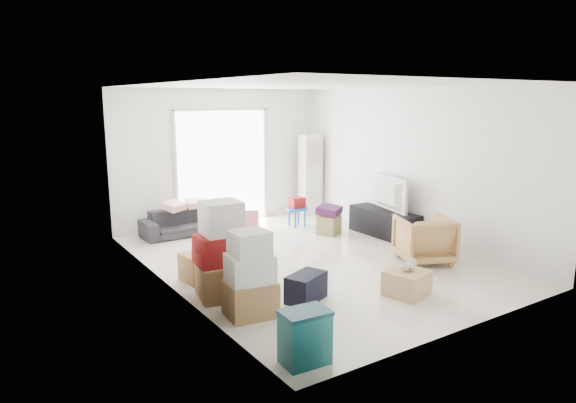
% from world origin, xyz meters
% --- Properties ---
extents(room_shell, '(4.98, 6.48, 3.18)m').
position_xyz_m(room_shell, '(0.00, 0.00, 1.35)').
color(room_shell, white).
rests_on(room_shell, ground).
extents(sliding_door, '(2.10, 0.04, 2.33)m').
position_xyz_m(sliding_door, '(0.00, 2.98, 1.24)').
color(sliding_door, white).
rests_on(sliding_door, room_shell).
extents(ac_tower, '(0.45, 0.30, 1.75)m').
position_xyz_m(ac_tower, '(1.95, 2.65, 0.88)').
color(ac_tower, silver).
rests_on(ac_tower, room_shell).
extents(tv_console, '(0.44, 1.48, 0.49)m').
position_xyz_m(tv_console, '(2.00, 0.37, 0.25)').
color(tv_console, black).
rests_on(tv_console, room_shell).
extents(television, '(0.86, 1.20, 0.14)m').
position_xyz_m(television, '(2.00, 0.37, 0.56)').
color(television, black).
rests_on(television, tv_console).
extents(sofa, '(1.64, 0.50, 0.64)m').
position_xyz_m(sofa, '(-1.02, 2.50, 0.32)').
color(sofa, '#2B2A30').
rests_on(sofa, room_shell).
extents(pillow_left, '(0.53, 0.50, 0.13)m').
position_xyz_m(pillow_left, '(-1.24, 2.50, 0.71)').
color(pillow_left, '#F7B4BC').
rests_on(pillow_left, sofa).
extents(pillow_right, '(0.35, 0.30, 0.11)m').
position_xyz_m(pillow_right, '(-0.78, 2.53, 0.69)').
color(pillow_right, '#F7B4BC').
rests_on(pillow_right, sofa).
extents(armchair, '(1.00, 0.97, 0.80)m').
position_xyz_m(armchair, '(1.44, -1.10, 0.40)').
color(armchair, tan).
rests_on(armchair, room_shell).
extents(storage_bins, '(0.48, 0.35, 0.54)m').
position_xyz_m(storage_bins, '(-1.90, -2.64, 0.27)').
color(storage_bins, '#176368').
rests_on(storage_bins, room_shell).
extents(box_stack_a, '(0.61, 0.53, 1.03)m').
position_xyz_m(box_stack_a, '(-1.80, -1.39, 0.46)').
color(box_stack_a, olive).
rests_on(box_stack_a, room_shell).
extents(box_stack_b, '(0.73, 0.73, 1.25)m').
position_xyz_m(box_stack_b, '(-1.80, -0.67, 0.54)').
color(box_stack_b, olive).
rests_on(box_stack_b, room_shell).
extents(box_stack_c, '(0.58, 0.50, 0.39)m').
position_xyz_m(box_stack_c, '(-1.77, 0.05, 0.19)').
color(box_stack_c, olive).
rests_on(box_stack_c, room_shell).
extents(loose_box, '(0.48, 0.48, 0.37)m').
position_xyz_m(loose_box, '(-1.35, 0.39, 0.18)').
color(loose_box, olive).
rests_on(loose_box, room_shell).
extents(duffel_bag, '(0.63, 0.51, 0.35)m').
position_xyz_m(duffel_bag, '(-0.99, -1.37, 0.17)').
color(duffel_bag, black).
rests_on(duffel_bag, room_shell).
extents(ottoman, '(0.47, 0.47, 0.36)m').
position_xyz_m(ottoman, '(1.23, 1.04, 0.18)').
color(ottoman, '#9E915C').
rests_on(ottoman, room_shell).
extents(blanket, '(0.54, 0.54, 0.14)m').
position_xyz_m(blanket, '(1.23, 1.04, 0.43)').
color(blanket, '#431B44').
rests_on(blanket, ottoman).
extents(kids_table, '(0.45, 0.45, 0.59)m').
position_xyz_m(kids_table, '(1.06, 1.85, 0.42)').
color(kids_table, blue).
rests_on(kids_table, room_shell).
extents(toy_walker, '(0.36, 0.33, 0.41)m').
position_xyz_m(toy_walker, '(0.13, 1.98, 0.11)').
color(toy_walker, silver).
rests_on(toy_walker, room_shell).
extents(wood_crate, '(0.59, 0.59, 0.32)m').
position_xyz_m(wood_crate, '(0.21, -1.93, 0.16)').
color(wood_crate, tan).
rests_on(wood_crate, room_shell).
extents(plush_bunny, '(0.28, 0.17, 0.14)m').
position_xyz_m(plush_bunny, '(0.24, -1.93, 0.39)').
color(plush_bunny, '#B2ADA8').
rests_on(plush_bunny, wood_crate).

